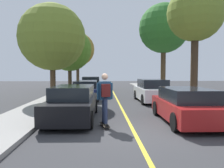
% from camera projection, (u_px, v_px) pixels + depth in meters
% --- Properties ---
extents(ground, '(80.00, 80.00, 0.00)m').
position_uv_depth(ground, '(134.00, 132.00, 7.12)').
color(ground, '#353538').
extents(center_line, '(0.12, 39.20, 0.01)m').
position_uv_depth(center_line, '(123.00, 111.00, 11.11)').
color(center_line, gold).
rests_on(center_line, ground).
extents(parked_car_left_nearest, '(1.91, 4.48, 1.39)m').
position_uv_depth(parked_car_left_nearest, '(73.00, 103.00, 9.03)').
color(parked_car_left_nearest, black).
rests_on(parked_car_left_nearest, ground).
extents(parked_car_left_near, '(1.89, 4.21, 1.34)m').
position_uv_depth(parked_car_left_near, '(86.00, 90.00, 15.73)').
color(parked_car_left_near, navy).
rests_on(parked_car_left_near, ground).
extents(parked_car_left_far, '(2.12, 4.48, 1.47)m').
position_uv_depth(parked_car_left_far, '(91.00, 84.00, 22.48)').
color(parked_car_left_far, '#38383D').
rests_on(parked_car_left_far, ground).
extents(parked_car_right_nearest, '(1.97, 4.17, 1.34)m').
position_uv_depth(parked_car_right_nearest, '(186.00, 105.00, 8.54)').
color(parked_car_right_nearest, maroon).
rests_on(parked_car_right_nearest, ground).
extents(parked_car_right_near, '(1.96, 4.17, 1.48)m').
position_uv_depth(parked_car_right_near, '(152.00, 91.00, 14.42)').
color(parked_car_right_near, white).
rests_on(parked_car_right_near, ground).
extents(street_tree_left_nearest, '(4.29, 4.29, 6.21)m').
position_uv_depth(street_tree_left_nearest, '(52.00, 37.00, 14.10)').
color(street_tree_left_nearest, '#4C3823').
rests_on(street_tree_left_nearest, sidewalk_left).
extents(street_tree_left_near, '(4.29, 4.29, 6.20)m').
position_uv_depth(street_tree_left_near, '(70.00, 49.00, 21.49)').
color(street_tree_left_near, '#3D2D1E').
rests_on(street_tree_left_near, sidewalk_left).
extents(street_tree_left_far, '(4.35, 4.35, 6.93)m').
position_uv_depth(street_tree_left_far, '(78.00, 49.00, 28.32)').
color(street_tree_left_far, '#3D2D1E').
rests_on(street_tree_left_far, sidewalk_left).
extents(street_tree_right_nearest, '(3.21, 3.21, 6.79)m').
position_uv_depth(street_tree_right_nearest, '(195.00, 14.00, 12.48)').
color(street_tree_right_nearest, '#3D2D1E').
rests_on(street_tree_right_nearest, sidewalk_right).
extents(street_tree_right_near, '(4.29, 4.29, 7.76)m').
position_uv_depth(street_tree_right_near, '(164.00, 29.00, 18.97)').
color(street_tree_right_near, '#4C3823').
rests_on(street_tree_right_near, sidewalk_right).
extents(fire_hydrant, '(0.20, 0.20, 0.70)m').
position_uv_depth(fire_hydrant, '(52.00, 100.00, 11.70)').
color(fire_hydrant, '#B2140F').
rests_on(fire_hydrant, sidewalk_left).
extents(skateboard, '(0.37, 0.87, 0.10)m').
position_uv_depth(skateboard, '(105.00, 125.00, 7.80)').
color(skateboard, black).
rests_on(skateboard, ground).
extents(skateboarder, '(0.59, 0.71, 1.81)m').
position_uv_depth(skateboarder, '(105.00, 96.00, 7.71)').
color(skateboarder, black).
rests_on(skateboarder, skateboard).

